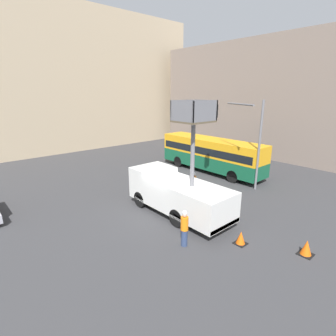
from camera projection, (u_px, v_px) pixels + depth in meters
The scene contains 10 objects.
ground_plane at pixel (164, 213), 16.66m from camera, with size 120.00×120.00×0.00m, color #38383A.
building_backdrop_far at pixel (30, 80), 32.93m from camera, with size 44.00×10.00×17.70m.
building_backdrop_side at pixel (274, 98), 33.01m from camera, with size 10.00×28.00×13.24m.
utility_truck at pixel (177, 191), 16.12m from camera, with size 2.53×7.16×6.98m.
city_bus at pixel (211, 153), 24.80m from camera, with size 2.46×10.70×3.18m.
traffic_light_pole at pixel (245, 131), 19.18m from camera, with size 3.58×3.33×6.87m.
road_worker_near_truck at pixel (184, 228), 12.85m from camera, with size 0.38×0.38×1.91m.
road_worker_directing at pixel (194, 184), 19.01m from camera, with size 0.38×0.38×1.87m.
traffic_cone_near_truck at pixel (241, 238), 13.19m from camera, with size 0.60×0.60×0.68m.
traffic_cone_mid_road at pixel (306, 248), 12.29m from camera, with size 0.65×0.65×0.74m.
Camera 1 is at (-9.86, -11.58, 7.39)m, focal length 28.00 mm.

